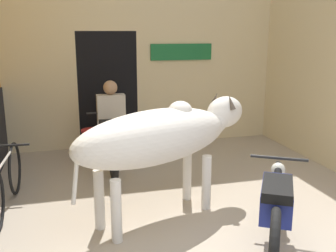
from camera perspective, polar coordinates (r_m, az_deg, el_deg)
The scene contains 7 objects.
wall_back_with_doorway at distance 7.31m, azimuth -5.39°, elevation 11.12°, with size 4.88×0.93×4.13m.
cow at distance 4.30m, azimuth -0.67°, elevation -1.45°, with size 2.32×1.36×1.33m.
motorcycle_near at distance 3.92m, azimuth 15.41°, elevation -11.17°, with size 1.05×1.66×0.79m.
motorcycle_far at distance 6.07m, azimuth -8.62°, elevation -1.97°, with size 0.58×1.83×0.80m.
bicycle at distance 4.97m, azimuth -22.40°, elevation -7.58°, with size 0.44×1.72×0.69m.
shopkeeper_seated at distance 6.43m, azimuth -8.18°, elevation 1.09°, with size 0.45×0.34×1.30m.
plastic_stool at distance 6.74m, azimuth -10.85°, elevation -2.28°, with size 0.38×0.38×0.46m.
Camera 1 is at (-1.43, -2.64, 2.06)m, focal length 42.00 mm.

